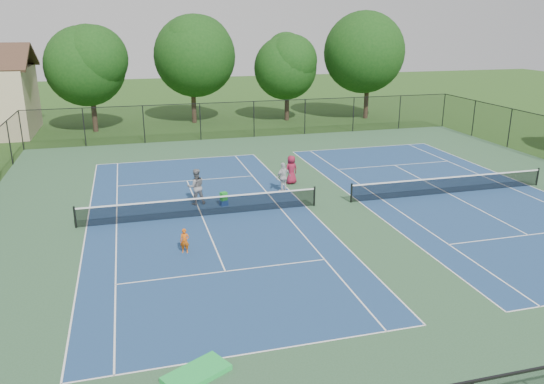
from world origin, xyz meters
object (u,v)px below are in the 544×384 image
object	(u,v)px
tree_back_a	(89,62)
tree_back_c	(287,63)
bystander_c	(291,170)
ball_crate	(224,203)
tree_back_b	(191,52)
tree_back_d	(369,48)
bystander_a	(283,177)
child_player	(185,241)
instructor	(196,187)
ball_hopper	(224,196)

from	to	relation	value
tree_back_a	tree_back_c	xyz separation A→B (m)	(18.00, 1.00, -0.56)
bystander_c	tree_back_c	bearing A→B (deg)	-123.76
ball_crate	tree_back_b	bearing A→B (deg)	86.19
tree_back_d	bystander_a	size ratio (longest dim) A/B	6.02
child_player	instructor	bearing A→B (deg)	94.61
tree_back_d	ball_hopper	size ratio (longest dim) A/B	23.95
tree_back_c	ball_hopper	distance (m)	26.44
bystander_a	ball_crate	distance (m)	4.06
ball_crate	tree_back_c	bearing A→B (deg)	65.81
tree_back_c	bystander_c	world-z (taller)	tree_back_c
tree_back_a	ball_hopper	size ratio (longest dim) A/B	21.15
tree_back_b	instructor	world-z (taller)	tree_back_b
bystander_a	bystander_c	world-z (taller)	bystander_c
tree_back_d	tree_back_a	bearing A→B (deg)	-180.00
tree_back_c	bystander_c	distance (m)	22.15
bystander_c	tree_back_d	bearing A→B (deg)	-142.91
tree_back_c	tree_back_d	world-z (taller)	tree_back_d
tree_back_c	tree_back_b	bearing A→B (deg)	173.66
bystander_a	tree_back_c	bearing A→B (deg)	-130.35
tree_back_b	tree_back_d	bearing A→B (deg)	-6.71
tree_back_c	instructor	world-z (taller)	tree_back_c
tree_back_c	ball_crate	distance (m)	26.51
bystander_a	bystander_c	distance (m)	1.68
tree_back_a	bystander_a	xyz separation A→B (m)	(11.07, -21.22, -5.18)
ball_crate	tree_back_a	bearing A→B (deg)	107.97
tree_back_a	tree_back_d	world-z (taller)	tree_back_d
tree_back_c	child_player	world-z (taller)	tree_back_c
ball_crate	ball_hopper	xyz separation A→B (m)	(0.00, 0.00, 0.37)
ball_hopper	tree_back_a	bearing A→B (deg)	107.97
ball_crate	ball_hopper	size ratio (longest dim) A/B	0.90
ball_crate	child_player	bearing A→B (deg)	-115.76
bystander_c	ball_crate	xyz separation A→B (m)	(-4.62, -2.88, -0.72)
tree_back_a	bystander_c	xyz separation A→B (m)	(11.98, -19.81, -5.17)
tree_back_c	ball_crate	xyz separation A→B (m)	(-10.64, -23.69, -5.33)
tree_back_a	bystander_c	world-z (taller)	tree_back_a
ball_crate	bystander_c	bearing A→B (deg)	31.89
instructor	ball_hopper	size ratio (longest dim) A/B	4.49
instructor	ball_crate	size ratio (longest dim) A/B	4.97
ball_crate	ball_hopper	world-z (taller)	ball_hopper
bystander_c	ball_crate	bearing A→B (deg)	14.26
tree_back_c	bystander_a	distance (m)	23.73
child_player	bystander_a	xyz separation A→B (m)	(6.37, 6.97, 0.33)
child_player	instructor	xyz separation A→B (m)	(1.30, 6.13, 0.44)
tree_back_a	tree_back_b	bearing A→B (deg)	12.53
tree_back_c	tree_back_d	xyz separation A→B (m)	(8.00, -1.00, 1.34)
tree_back_a	tree_back_c	distance (m)	18.04
bystander_c	ball_crate	world-z (taller)	bystander_c
tree_back_a	bystander_a	bearing A→B (deg)	-62.44
tree_back_d	child_player	bearing A→B (deg)	-127.07
bystander_a	instructor	bearing A→B (deg)	-13.56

